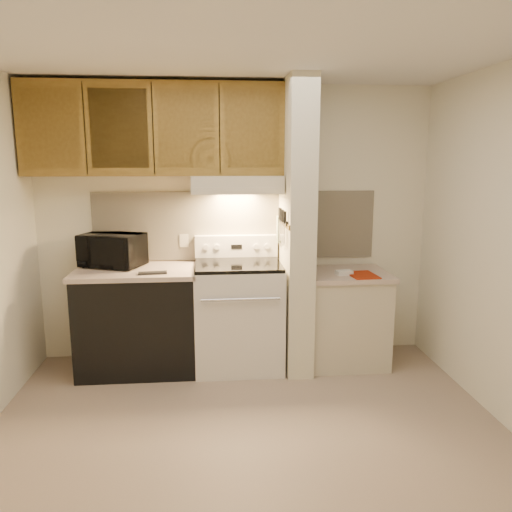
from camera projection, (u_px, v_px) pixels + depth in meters
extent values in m
plane|color=tan|center=(248.00, 433.00, 3.40)|extent=(3.60, 3.60, 0.00)
plane|color=white|center=(247.00, 45.00, 2.92)|extent=(3.60, 3.60, 0.00)
cube|color=white|center=(236.00, 224.00, 4.63)|extent=(3.60, 2.50, 0.02)
cube|color=beige|center=(236.00, 225.00, 4.62)|extent=(2.60, 0.02, 0.63)
cube|color=silver|center=(238.00, 317.00, 4.45)|extent=(0.76, 0.65, 0.92)
cube|color=black|center=(240.00, 324.00, 4.13)|extent=(0.50, 0.01, 0.30)
cylinder|color=silver|center=(241.00, 299.00, 4.05)|extent=(0.65, 0.02, 0.02)
cube|color=black|center=(238.00, 265.00, 4.35)|extent=(0.74, 0.64, 0.03)
cube|color=silver|center=(236.00, 246.00, 4.61)|extent=(0.76, 0.08, 0.20)
cube|color=black|center=(237.00, 247.00, 4.57)|extent=(0.10, 0.01, 0.04)
cylinder|color=silver|center=(206.00, 247.00, 4.54)|extent=(0.05, 0.02, 0.05)
cylinder|color=silver|center=(217.00, 247.00, 4.55)|extent=(0.05, 0.02, 0.05)
cylinder|color=silver|center=(256.00, 247.00, 4.58)|extent=(0.05, 0.02, 0.05)
cylinder|color=silver|center=(267.00, 246.00, 4.59)|extent=(0.05, 0.02, 0.05)
cube|color=black|center=(139.00, 322.00, 4.38)|extent=(1.00, 0.63, 0.87)
cube|color=#C5AE9E|center=(136.00, 271.00, 4.30)|extent=(1.04, 0.67, 0.04)
cube|color=black|center=(153.00, 273.00, 4.11)|extent=(0.24, 0.10, 0.02)
cylinder|color=#276355|center=(100.00, 259.00, 4.47)|extent=(0.12, 0.12, 0.10)
cube|color=beige|center=(184.00, 241.00, 4.59)|extent=(0.08, 0.01, 0.12)
imported|color=black|center=(112.00, 250.00, 4.38)|extent=(0.61, 0.51, 0.29)
cube|color=beige|center=(296.00, 228.00, 4.33)|extent=(0.22, 0.70, 2.50)
cube|color=olive|center=(283.00, 223.00, 4.31)|extent=(0.01, 0.70, 0.04)
cube|color=black|center=(283.00, 221.00, 4.26)|extent=(0.02, 0.42, 0.04)
cube|color=silver|center=(284.00, 235.00, 4.13)|extent=(0.01, 0.03, 0.16)
cylinder|color=black|center=(285.00, 217.00, 4.08)|extent=(0.02, 0.02, 0.10)
cube|color=silver|center=(283.00, 235.00, 4.20)|extent=(0.01, 0.04, 0.18)
cylinder|color=black|center=(283.00, 216.00, 4.19)|extent=(0.02, 0.02, 0.10)
cube|color=silver|center=(282.00, 235.00, 4.28)|extent=(0.01, 0.04, 0.20)
cylinder|color=black|center=(282.00, 215.00, 4.25)|extent=(0.02, 0.02, 0.10)
cube|color=silver|center=(281.00, 231.00, 4.35)|extent=(0.01, 0.04, 0.16)
cylinder|color=black|center=(281.00, 214.00, 4.34)|extent=(0.02, 0.02, 0.10)
cube|color=silver|center=(279.00, 231.00, 4.45)|extent=(0.01, 0.04, 0.18)
cylinder|color=black|center=(280.00, 213.00, 4.40)|extent=(0.02, 0.02, 0.10)
cube|color=gray|center=(279.00, 229.00, 4.49)|extent=(0.03, 0.10, 0.24)
cube|color=beige|center=(345.00, 320.00, 4.54)|extent=(0.70, 0.60, 0.81)
cube|color=#C5AE9E|center=(346.00, 274.00, 4.45)|extent=(0.74, 0.64, 0.04)
cube|color=#9C2308|center=(363.00, 275.00, 4.31)|extent=(0.25, 0.32, 0.01)
cube|color=white|center=(344.00, 273.00, 4.34)|extent=(0.15, 0.11, 0.04)
cube|color=beige|center=(237.00, 184.00, 4.34)|extent=(0.78, 0.44, 0.15)
cube|color=beige|center=(238.00, 191.00, 4.15)|extent=(0.78, 0.04, 0.06)
cube|color=olive|center=(155.00, 130.00, 4.24)|extent=(2.18, 0.33, 0.77)
cube|color=olive|center=(50.00, 128.00, 4.01)|extent=(0.46, 0.01, 0.63)
cube|color=black|center=(85.00, 128.00, 4.03)|extent=(0.01, 0.01, 0.73)
cube|color=olive|center=(119.00, 129.00, 4.06)|extent=(0.46, 0.01, 0.63)
cube|color=black|center=(153.00, 129.00, 4.08)|extent=(0.01, 0.01, 0.73)
cube|color=olive|center=(186.00, 129.00, 4.11)|extent=(0.46, 0.01, 0.63)
cube|color=black|center=(220.00, 129.00, 4.13)|extent=(0.01, 0.01, 0.73)
cube|color=olive|center=(252.00, 129.00, 4.15)|extent=(0.46, 0.01, 0.63)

